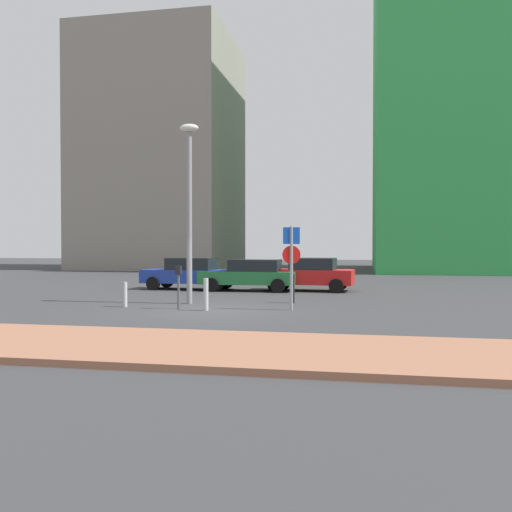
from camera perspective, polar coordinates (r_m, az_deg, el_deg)
ground_plane at (r=18.13m, az=-4.48°, el=-5.65°), size 120.00×120.00×0.00m
sidewalk_brick at (r=11.90m, az=-13.29°, el=-8.98°), size 40.00×3.76×0.14m
parked_car_blue at (r=26.60m, az=-6.77°, el=-1.78°), size 4.62×2.05×1.52m
parked_car_green at (r=25.60m, az=-0.59°, el=-1.92°), size 4.49×1.90×1.46m
parked_car_red at (r=25.73m, az=5.56°, el=-1.85°), size 4.25×2.21×1.54m
parking_sign_post at (r=18.13m, az=3.68°, el=-0.17°), size 0.59×0.17×2.75m
parking_meter at (r=18.61m, az=-8.02°, el=-2.60°), size 0.18×0.14×1.44m
street_lamp at (r=20.24m, az=-6.92°, el=6.04°), size 0.70×0.36×6.52m
traffic_bollard_near at (r=20.36m, az=3.82°, el=-3.41°), size 0.14×0.14×1.05m
traffic_bollard_mid at (r=18.10m, az=-5.20°, el=-3.98°), size 0.16×0.16×1.06m
traffic_bollard_far at (r=19.59m, az=-13.39°, el=-3.90°), size 0.15×0.15×0.86m
building_colorful_midrise at (r=50.77m, az=20.49°, el=16.14°), size 14.15×17.13×30.59m
building_under_construction at (r=51.54m, az=-9.71°, el=10.30°), size 12.83×12.36×20.61m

